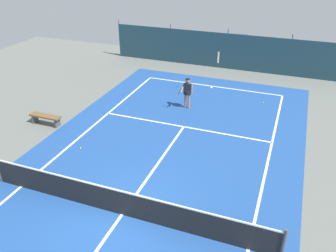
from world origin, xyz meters
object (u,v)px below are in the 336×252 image
object	(u,v)px
tennis_player	(187,91)
courtside_bench	(45,117)
tennis_ball_near_player	(81,148)
tennis_ball_midcourt	(263,103)
tennis_net	(121,203)
parked_car	(234,48)

from	to	relation	value
tennis_player	courtside_bench	size ratio (longest dim) A/B	1.03
tennis_player	tennis_ball_near_player	size ratio (longest dim) A/B	24.85
tennis_ball_midcourt	courtside_bench	distance (m)	11.38
tennis_net	parked_car	world-z (taller)	parked_car
tennis_ball_midcourt	tennis_net	bearing A→B (deg)	-106.99
tennis_player	parked_car	world-z (taller)	parked_car
tennis_net	tennis_ball_near_player	world-z (taller)	tennis_net
tennis_net	tennis_player	bearing A→B (deg)	93.58
tennis_player	tennis_ball_midcourt	xyz separation A→B (m)	(3.75, 2.04, -0.93)
tennis_player	courtside_bench	bearing A→B (deg)	39.53
courtside_bench	tennis_ball_near_player	bearing A→B (deg)	-25.42
courtside_bench	tennis_ball_midcourt	bearing A→B (deg)	33.16
tennis_ball_near_player	courtside_bench	distance (m)	3.09
tennis_ball_midcourt	parked_car	size ratio (longest dim) A/B	0.02
tennis_player	tennis_ball_midcourt	world-z (taller)	tennis_player
tennis_ball_midcourt	courtside_bench	world-z (taller)	courtside_bench
tennis_net	parked_car	xyz separation A→B (m)	(0.15, 17.58, 0.33)
tennis_player	tennis_ball_midcourt	bearing A→B (deg)	-147.82
tennis_net	tennis_ball_near_player	size ratio (longest dim) A/B	153.33
tennis_net	parked_car	distance (m)	17.59
tennis_net	courtside_bench	xyz separation A→B (m)	(-6.31, 4.30, -0.14)
tennis_ball_near_player	tennis_ball_midcourt	bearing A→B (deg)	48.18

